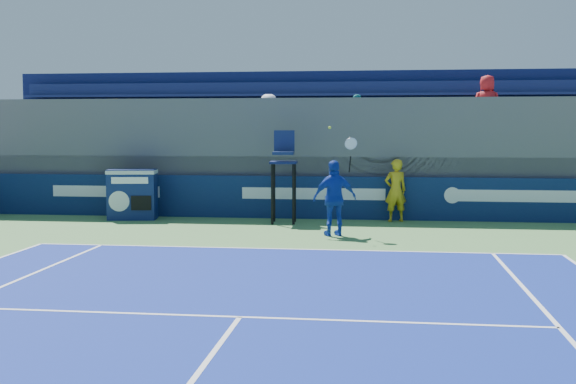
# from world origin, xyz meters

# --- Properties ---
(ball_person) EXTENTS (0.72, 0.58, 1.70)m
(ball_person) POSITION_xyz_m (2.27, 16.73, 0.86)
(ball_person) COLOR gold
(ball_person) RESTS_ON apron
(back_hoarding) EXTENTS (20.40, 0.21, 1.20)m
(back_hoarding) POSITION_xyz_m (0.00, 17.10, 0.60)
(back_hoarding) COLOR #0D1E49
(back_hoarding) RESTS_ON ground
(match_clock) EXTENTS (1.41, 0.91, 1.40)m
(match_clock) POSITION_xyz_m (-4.97, 16.32, 0.74)
(match_clock) COLOR navy
(match_clock) RESTS_ON ground
(umpire_chair) EXTENTS (0.74, 0.74, 2.48)m
(umpire_chair) POSITION_xyz_m (-0.70, 16.08, 1.53)
(umpire_chair) COLOR black
(umpire_chair) RESTS_ON ground
(tennis_player) EXTENTS (1.13, 0.79, 2.57)m
(tennis_player) POSITION_xyz_m (0.80, 13.91, 0.91)
(tennis_player) COLOR #1536AB
(tennis_player) RESTS_ON apron
(stadium_seating) EXTENTS (21.00, 4.05, 4.40)m
(stadium_seating) POSITION_xyz_m (0.00, 19.15, 1.84)
(stadium_seating) COLOR #57575C
(stadium_seating) RESTS_ON ground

